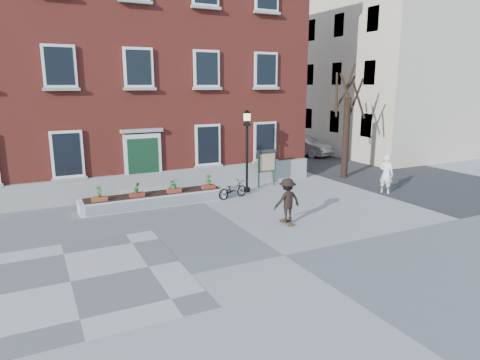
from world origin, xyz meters
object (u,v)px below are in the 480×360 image
lamp_post (247,139)px  notice_board (267,162)px  bicycle (233,189)px  skateboarder (287,200)px  parked_car (304,146)px  bystander (386,174)px

lamp_post → notice_board: (1.42, 0.56, -1.28)m
bicycle → lamp_post: 2.53m
bicycle → notice_board: 3.01m
notice_board → skateboarder: 6.04m
bicycle → parked_car: parked_car is taller
lamp_post → notice_board: bearing=21.5°
lamp_post → parked_car: bearing=41.7°
notice_board → skateboarder: notice_board is taller
bystander → lamp_post: bearing=40.8°
bicycle → skateboarder: size_ratio=0.90×
bystander → notice_board: 5.77m
bystander → skateboarder: bystander is taller
skateboarder → parked_car: bearing=52.9°
bystander → lamp_post: (-5.79, 3.20, 1.61)m
notice_board → bystander: bearing=-40.7°
notice_board → skateboarder: bearing=-112.9°
parked_car → notice_board: 10.31m
parked_car → bystander: 11.38m
bystander → notice_board: bearing=29.1°
bystander → notice_board: (-4.37, 3.76, 0.33)m
bystander → skateboarder: size_ratio=1.08×
bicycle → bystander: 7.35m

